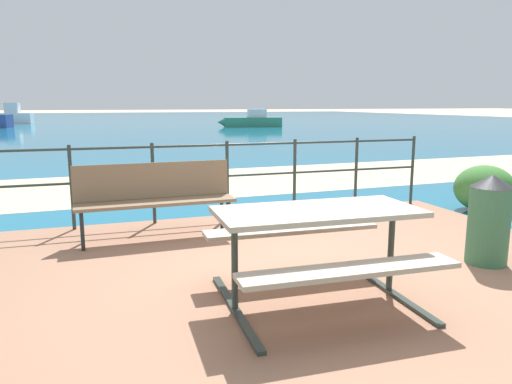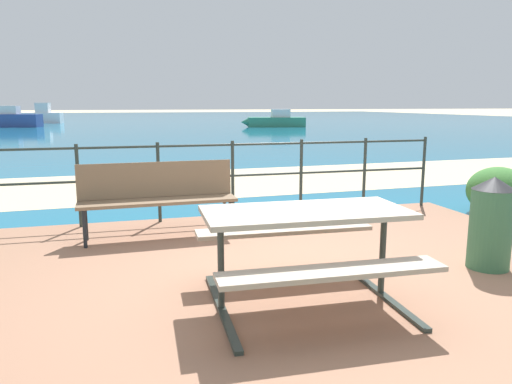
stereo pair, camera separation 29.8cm
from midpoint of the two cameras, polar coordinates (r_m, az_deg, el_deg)
ground_plane at (r=4.39m, az=6.34°, el=-10.91°), size 240.00×240.00×0.00m
patio_paving at (r=4.38m, az=6.35°, el=-10.55°), size 6.40×5.20×0.06m
sea_water at (r=43.85m, az=-13.39°, el=8.10°), size 90.00×90.00×0.01m
beach_strip at (r=9.80m, az=-6.08°, el=1.06°), size 54.09×5.48×0.01m
picnic_table at (r=3.71m, az=8.18°, el=-4.79°), size 1.60×1.42×0.75m
park_bench at (r=5.63m, az=-10.11°, el=-0.04°), size 1.78×0.45×0.87m
railing_fence at (r=6.48m, az=-1.47°, el=2.54°), size 5.94×0.04×1.05m
trash_bin at (r=5.07m, az=27.60°, el=-3.25°), size 0.39×0.39×0.87m
shrub_right at (r=7.87m, az=27.72°, el=0.12°), size 0.86×0.86×0.70m
boat_near at (r=33.34m, az=2.61°, el=8.44°), size 4.47×2.11×1.20m
boat_mid at (r=37.19m, az=-27.64°, el=7.61°), size 5.45×2.56×1.42m
boat_far at (r=43.23m, az=-24.16°, el=8.19°), size 4.02×1.69×1.63m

